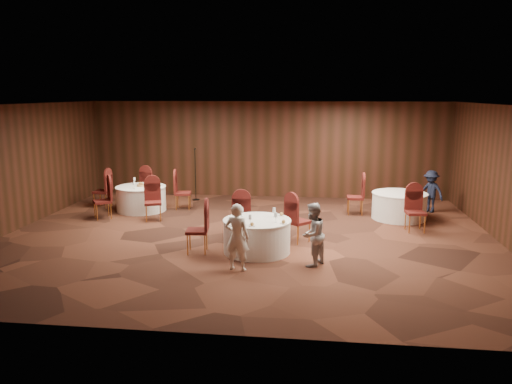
# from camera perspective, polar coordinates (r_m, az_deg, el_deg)

# --- Properties ---
(ground) EXTENTS (12.00, 12.00, 0.00)m
(ground) POSITION_cam_1_polar(r_m,az_deg,el_deg) (12.25, -1.05, -5.21)
(ground) COLOR black
(ground) RESTS_ON ground
(room_shell) EXTENTS (12.00, 12.00, 12.00)m
(room_shell) POSITION_cam_1_polar(r_m,az_deg,el_deg) (11.84, -1.08, 3.94)
(room_shell) COLOR silver
(room_shell) RESTS_ON ground
(table_main) EXTENTS (1.50, 1.50, 0.74)m
(table_main) POSITION_cam_1_polar(r_m,az_deg,el_deg) (11.06, 0.11, -5.01)
(table_main) COLOR silver
(table_main) RESTS_ON ground
(table_left) EXTENTS (1.48, 1.48, 0.74)m
(table_left) POSITION_cam_1_polar(r_m,az_deg,el_deg) (15.30, -12.98, -0.71)
(table_left) COLOR silver
(table_left) RESTS_ON ground
(table_right) EXTENTS (1.52, 1.52, 0.74)m
(table_right) POSITION_cam_1_polar(r_m,az_deg,el_deg) (14.52, 16.04, -1.51)
(table_right) COLOR silver
(table_right) RESTS_ON ground
(chairs_main) EXTENTS (2.84, 1.91, 1.00)m
(chairs_main) POSITION_cam_1_polar(r_m,az_deg,el_deg) (11.66, -1.07, -3.51)
(chairs_main) COLOR #390B0C
(chairs_main) RESTS_ON ground
(chairs_left) EXTENTS (3.11, 2.95, 1.00)m
(chairs_left) POSITION_cam_1_polar(r_m,az_deg,el_deg) (15.26, -13.28, -0.28)
(chairs_left) COLOR #390B0C
(chairs_left) RESTS_ON ground
(chairs_right) EXTENTS (1.93, 2.25, 1.00)m
(chairs_right) POSITION_cam_1_polar(r_m,az_deg,el_deg) (14.00, 14.35, -1.36)
(chairs_right) COLOR #390B0C
(chairs_right) RESTS_ON ground
(tabletop_main) EXTENTS (1.14, 1.11, 0.22)m
(tabletop_main) POSITION_cam_1_polar(r_m,az_deg,el_deg) (10.82, 0.80, -2.80)
(tabletop_main) COLOR silver
(tabletop_main) RESTS_ON table_main
(tabletop_left) EXTENTS (0.85, 0.81, 0.22)m
(tabletop_left) POSITION_cam_1_polar(r_m,az_deg,el_deg) (15.22, -13.00, 0.94)
(tabletop_left) COLOR silver
(tabletop_left) RESTS_ON table_left
(tabletop_right) EXTENTS (0.08, 0.08, 0.22)m
(tabletop_right) POSITION_cam_1_polar(r_m,az_deg,el_deg) (14.21, 16.96, 0.33)
(tabletop_right) COLOR silver
(tabletop_right) RESTS_ON table_right
(mic_stand) EXTENTS (0.24, 0.24, 1.71)m
(mic_stand) POSITION_cam_1_polar(r_m,az_deg,el_deg) (16.50, -6.92, 0.82)
(mic_stand) COLOR black
(mic_stand) RESTS_ON ground
(woman_a) EXTENTS (0.54, 0.40, 1.36)m
(woman_a) POSITION_cam_1_polar(r_m,az_deg,el_deg) (9.87, -2.18, -5.18)
(woman_a) COLOR white
(woman_a) RESTS_ON ground
(woman_b) EXTENTS (0.75, 0.80, 1.31)m
(woman_b) POSITION_cam_1_polar(r_m,az_deg,el_deg) (10.20, 6.45, -4.86)
(woman_b) COLOR #ABABB0
(woman_b) RESTS_ON ground
(man_c) EXTENTS (0.90, 0.88, 1.24)m
(man_c) POSITION_cam_1_polar(r_m,az_deg,el_deg) (15.58, 19.34, 0.07)
(man_c) COLOR black
(man_c) RESTS_ON ground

